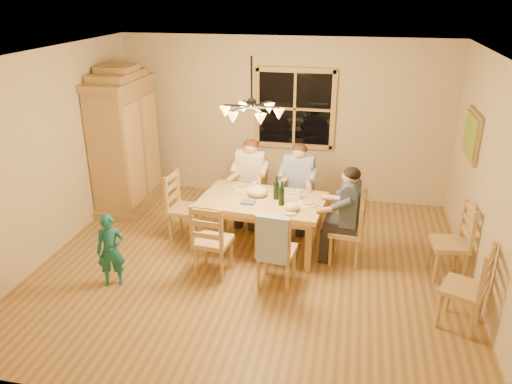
% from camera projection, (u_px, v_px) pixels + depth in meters
% --- Properties ---
extents(floor, '(5.50, 5.50, 0.00)m').
position_uv_depth(floor, '(252.00, 265.00, 6.59)').
color(floor, brown).
rests_on(floor, ground).
extents(ceiling, '(5.50, 5.00, 0.02)m').
position_uv_depth(ceiling, '(251.00, 56.00, 5.56)').
color(ceiling, white).
rests_on(ceiling, wall_back).
extents(wall_back, '(5.50, 0.02, 2.70)m').
position_uv_depth(wall_back, '(283.00, 120.00, 8.34)').
color(wall_back, tan).
rests_on(wall_back, floor).
extents(wall_left, '(0.02, 5.00, 2.70)m').
position_uv_depth(wall_left, '(48.00, 155.00, 6.58)').
color(wall_left, tan).
rests_on(wall_left, floor).
extents(wall_right, '(0.02, 5.00, 2.70)m').
position_uv_depth(wall_right, '(492.00, 186.00, 5.57)').
color(wall_right, tan).
rests_on(wall_right, floor).
extents(window, '(1.30, 0.06, 1.30)m').
position_uv_depth(window, '(295.00, 109.00, 8.19)').
color(window, black).
rests_on(window, wall_back).
extents(painting, '(0.06, 0.78, 0.64)m').
position_uv_depth(painting, '(472.00, 135.00, 6.56)').
color(painting, olive).
rests_on(painting, wall_right).
extents(chandelier, '(0.77, 0.68, 0.71)m').
position_uv_depth(chandelier, '(252.00, 111.00, 5.80)').
color(chandelier, black).
rests_on(chandelier, ceiling).
extents(armoire, '(0.66, 1.40, 2.30)m').
position_uv_depth(armoire, '(125.00, 144.00, 8.05)').
color(armoire, olive).
rests_on(armoire, floor).
extents(dining_table, '(1.75, 1.17, 0.76)m').
position_uv_depth(dining_table, '(262.00, 206.00, 6.76)').
color(dining_table, tan).
rests_on(dining_table, floor).
extents(chair_far_left, '(0.48, 0.46, 0.99)m').
position_uv_depth(chair_far_left, '(251.00, 204.00, 7.70)').
color(chair_far_left, '#AA824B').
rests_on(chair_far_left, floor).
extents(chair_far_right, '(0.48, 0.46, 0.99)m').
position_uv_depth(chair_far_right, '(297.00, 210.00, 7.50)').
color(chair_far_right, '#AA824B').
rests_on(chair_far_right, floor).
extents(chair_near_left, '(0.48, 0.46, 0.99)m').
position_uv_depth(chair_near_left, '(213.00, 252.00, 6.32)').
color(chair_near_left, '#AA824B').
rests_on(chair_near_left, floor).
extents(chair_near_right, '(0.48, 0.46, 0.99)m').
position_uv_depth(chair_near_right, '(276.00, 261.00, 6.09)').
color(chair_near_right, '#AA824B').
rests_on(chair_near_right, floor).
extents(chair_end_left, '(0.46, 0.48, 0.99)m').
position_uv_depth(chair_end_left, '(186.00, 219.00, 7.21)').
color(chair_end_left, '#AA824B').
rests_on(chair_end_left, floor).
extents(chair_end_right, '(0.46, 0.48, 0.99)m').
position_uv_depth(chair_end_right, '(346.00, 241.00, 6.59)').
color(chair_end_right, '#AA824B').
rests_on(chair_end_right, floor).
extents(adult_woman, '(0.42, 0.46, 0.87)m').
position_uv_depth(adult_woman, '(251.00, 171.00, 7.50)').
color(adult_woman, beige).
rests_on(adult_woman, floor).
extents(adult_plaid_man, '(0.42, 0.46, 0.87)m').
position_uv_depth(adult_plaid_man, '(299.00, 176.00, 7.30)').
color(adult_plaid_man, '#33458C').
rests_on(adult_plaid_man, floor).
extents(adult_slate_man, '(0.46, 0.42, 0.87)m').
position_uv_depth(adult_slate_man, '(349.00, 204.00, 6.38)').
color(adult_slate_man, '#3A495E').
rests_on(adult_slate_man, floor).
extents(towel, '(0.39, 0.14, 0.58)m').
position_uv_depth(towel, '(273.00, 240.00, 5.77)').
color(towel, '#94A7C8').
rests_on(towel, chair_near_right).
extents(wine_bottle_a, '(0.08, 0.08, 0.33)m').
position_uv_depth(wine_bottle_a, '(276.00, 188.00, 6.66)').
color(wine_bottle_a, black).
rests_on(wine_bottle_a, dining_table).
extents(wine_bottle_b, '(0.08, 0.08, 0.33)m').
position_uv_depth(wine_bottle_b, '(282.00, 193.00, 6.48)').
color(wine_bottle_b, black).
rests_on(wine_bottle_b, dining_table).
extents(plate_woman, '(0.26, 0.26, 0.02)m').
position_uv_depth(plate_woman, '(242.00, 187.00, 7.08)').
color(plate_woman, white).
rests_on(plate_woman, dining_table).
extents(plate_plaid, '(0.26, 0.26, 0.02)m').
position_uv_depth(plate_plaid, '(290.00, 194.00, 6.87)').
color(plate_plaid, white).
rests_on(plate_plaid, dining_table).
extents(plate_slate, '(0.26, 0.26, 0.02)m').
position_uv_depth(plate_slate, '(307.00, 204.00, 6.56)').
color(plate_slate, white).
rests_on(plate_slate, dining_table).
extents(wine_glass_a, '(0.06, 0.06, 0.14)m').
position_uv_depth(wine_glass_a, '(254.00, 187.00, 6.94)').
color(wine_glass_a, silver).
rests_on(wine_glass_a, dining_table).
extents(wine_glass_b, '(0.06, 0.06, 0.14)m').
position_uv_depth(wine_glass_b, '(299.00, 194.00, 6.70)').
color(wine_glass_b, silver).
rests_on(wine_glass_b, dining_table).
extents(cap, '(0.20, 0.20, 0.11)m').
position_uv_depth(cap, '(292.00, 206.00, 6.36)').
color(cap, '#C7BE84').
rests_on(cap, dining_table).
extents(napkin, '(0.19, 0.16, 0.03)m').
position_uv_depth(napkin, '(248.00, 202.00, 6.58)').
color(napkin, '#4F6392').
rests_on(napkin, dining_table).
extents(cloth_bundle, '(0.28, 0.22, 0.15)m').
position_uv_depth(cloth_bundle, '(257.00, 191.00, 6.77)').
color(cloth_bundle, beige).
rests_on(cloth_bundle, dining_table).
extents(child, '(0.39, 0.32, 0.93)m').
position_uv_depth(child, '(111.00, 251.00, 6.01)').
color(child, '#186370').
rests_on(child, floor).
extents(chair_spare_front, '(0.56, 0.57, 0.99)m').
position_uv_depth(chair_spare_front, '(461.00, 301.00, 5.33)').
color(chair_spare_front, '#AA824B').
rests_on(chair_spare_front, floor).
extents(chair_spare_back, '(0.47, 0.49, 0.99)m').
position_uv_depth(chair_spare_back, '(447.00, 255.00, 6.25)').
color(chair_spare_back, '#AA824B').
rests_on(chair_spare_back, floor).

